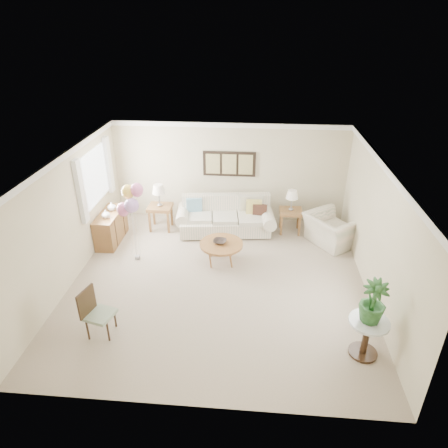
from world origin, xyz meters
name	(u,v)px	position (x,y,z in m)	size (l,w,h in m)	color
ground_plane	(218,282)	(0.00, 0.00, 0.00)	(6.00, 6.00, 0.00)	tan
room_shell	(212,209)	(-0.11, 0.09, 1.63)	(6.04, 6.04, 2.60)	beige
wall_art_triptych	(229,164)	(0.00, 2.96, 1.55)	(1.35, 0.06, 0.65)	black
sofa	(225,218)	(-0.03, 2.22, 0.36)	(2.57, 1.18, 0.91)	beige
end_table_left	(160,210)	(-1.70, 2.22, 0.54)	(0.59, 0.54, 0.65)	#8C5F3B
end_table_right	(291,214)	(1.60, 2.34, 0.51)	(0.56, 0.51, 0.61)	#8C5F3B
lamp_left	(159,190)	(-1.70, 2.22, 1.08)	(0.32, 0.32, 0.57)	gray
lamp_right	(292,195)	(1.60, 2.34, 1.01)	(0.30, 0.30, 0.53)	gray
coffee_table	(221,245)	(-0.01, 0.77, 0.45)	(0.96, 0.96, 0.48)	olive
decor_bowl	(220,242)	(-0.04, 0.78, 0.52)	(0.29, 0.29, 0.07)	#2D2320
armchair	(331,230)	(2.55, 1.83, 0.37)	(1.13, 0.99, 0.74)	beige
side_table	(368,329)	(2.55, -1.77, 0.52)	(0.63, 0.63, 0.69)	silver
potted_plant	(373,302)	(2.55, -1.75, 1.05)	(0.41, 0.41, 0.73)	#1D4715
accent_chair	(96,311)	(-1.92, -1.66, 0.47)	(0.54, 0.54, 0.90)	gray
credenza	(111,227)	(-2.76, 1.50, 0.37)	(0.46, 1.20, 0.74)	#8C5F3B
vase_white	(106,214)	(-2.74, 1.26, 0.84)	(0.19, 0.19, 0.20)	silver
vase_sage	(112,206)	(-2.74, 1.67, 0.85)	(0.20, 0.20, 0.21)	#B9B9B9
balloon_cluster	(130,201)	(-1.92, 0.70, 1.46)	(0.57, 0.44, 1.83)	gray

